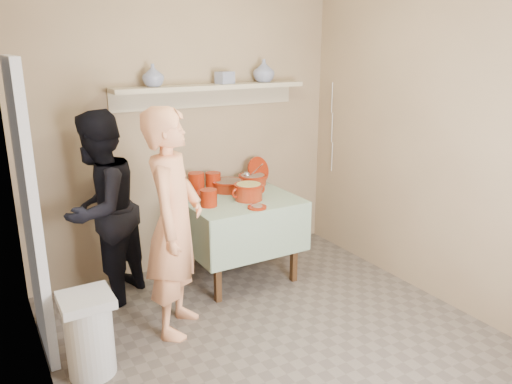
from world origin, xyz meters
TOP-DOWN VIEW (x-y plane):
  - ground at (0.00, 0.00)m, footprint 3.50×3.50m
  - tile_panel at (-1.46, 0.95)m, footprint 0.06×0.70m
  - plate_stack_a at (-0.02, 1.53)m, footprint 0.15×0.15m
  - plate_stack_b at (0.15, 1.55)m, footprint 0.14×0.14m
  - bowl_stack at (-0.08, 1.14)m, footprint 0.14×0.14m
  - empty_bowl at (-0.02, 1.37)m, footprint 0.19×0.19m
  - propped_lid at (0.67, 1.59)m, footprint 0.28×0.17m
  - vase_right at (0.74, 1.62)m, footprint 0.26×0.26m
  - vase_left at (-0.34, 1.63)m, footprint 0.26×0.26m
  - ceramic_box at (0.33, 1.62)m, footprint 0.18×0.15m
  - person_cook at (-0.56, 0.69)m, footprint 0.69×0.73m
  - person_helper at (-0.92, 1.39)m, footprint 0.97×0.97m
  - room_shell at (0.00, 0.00)m, footprint 3.04×3.54m
  - serving_table at (0.25, 1.28)m, footprint 0.97×0.97m
  - cazuela_meat_a at (0.27, 1.47)m, footprint 0.30×0.30m
  - cazuela_meat_b at (0.57, 1.54)m, footprint 0.28×0.28m
  - ladle at (0.50, 1.52)m, footprint 0.08×0.26m
  - cazuela_rice at (0.30, 1.13)m, footprint 0.33×0.25m
  - front_plate at (0.24, 0.89)m, footprint 0.16×0.16m
  - wall_shelf at (0.20, 1.65)m, footprint 1.80×0.25m
  - trash_bin at (-1.25, 0.46)m, footprint 0.32×0.32m
  - electrical_cord at (1.47, 1.48)m, footprint 0.01×0.05m

SIDE VIEW (x-z plane):
  - ground at x=0.00m, z-range 0.00..0.00m
  - trash_bin at x=-1.25m, z-range 0.00..0.56m
  - serving_table at x=0.25m, z-range 0.26..1.02m
  - front_plate at x=0.24m, z-range 0.76..0.78m
  - empty_bowl at x=-0.02m, z-range 0.76..0.82m
  - person_helper at x=-0.92m, z-range 0.00..1.59m
  - cazuela_meat_a at x=0.27m, z-range 0.77..0.87m
  - cazuela_meat_b at x=0.57m, z-range 0.77..0.87m
  - bowl_stack at x=-0.08m, z-range 0.76..0.90m
  - person_cook at x=-0.56m, z-range 0.00..1.67m
  - cazuela_rice at x=0.30m, z-range 0.77..0.92m
  - plate_stack_b at x=0.15m, z-range 0.76..0.93m
  - plate_stack_a at x=-0.02m, z-range 0.76..0.96m
  - ladle at x=0.50m, z-range 0.78..0.97m
  - propped_lid at x=0.67m, z-range 0.75..1.01m
  - tile_panel at x=-1.46m, z-range 0.00..2.00m
  - electrical_cord at x=1.47m, z-range 0.80..1.70m
  - room_shell at x=0.00m, z-range 0.30..2.92m
  - wall_shelf at x=0.20m, z-range 1.57..1.78m
  - ceramic_box at x=0.33m, z-range 1.72..1.83m
  - vase_left at x=-0.34m, z-range 1.72..1.91m
  - vase_right at x=0.74m, z-range 1.72..1.93m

